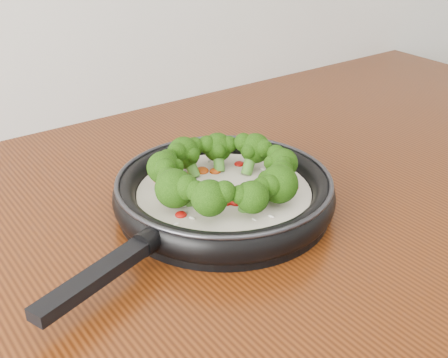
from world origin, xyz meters
TOP-DOWN VIEW (x-y plane):
  - skillet at (-0.09, 1.06)m, footprint 0.51×0.39m

SIDE VIEW (x-z plane):
  - skillet at x=-0.09m, z-range 0.89..0.98m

